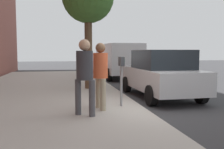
# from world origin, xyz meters

# --- Properties ---
(ground_plane) EXTENTS (80.00, 80.00, 0.00)m
(ground_plane) POSITION_xyz_m (0.00, 0.00, 0.00)
(ground_plane) COLOR #38383A
(ground_plane) RESTS_ON ground
(sidewalk_slab) EXTENTS (28.00, 6.00, 0.15)m
(sidewalk_slab) POSITION_xyz_m (0.00, 3.00, 0.07)
(sidewalk_slab) COLOR #B7B2A8
(sidewalk_slab) RESTS_ON ground_plane
(parking_meter) EXTENTS (0.36, 0.12, 1.41)m
(parking_meter) POSITION_xyz_m (0.11, 0.58, 1.17)
(parking_meter) COLOR gray
(parking_meter) RESTS_ON sidewalk_slab
(pedestrian_at_meter) EXTENTS (0.53, 0.39, 1.79)m
(pedestrian_at_meter) POSITION_xyz_m (-0.21, 1.23, 1.21)
(pedestrian_at_meter) COLOR tan
(pedestrian_at_meter) RESTS_ON sidewalk_slab
(pedestrian_bystander) EXTENTS (0.40, 0.47, 1.85)m
(pedestrian_bystander) POSITION_xyz_m (-0.84, 1.71, 1.26)
(pedestrian_bystander) COLOR #47474C
(pedestrian_bystander) RESTS_ON sidewalk_slab
(parked_sedan_near) EXTENTS (4.44, 2.04, 1.77)m
(parked_sedan_near) POSITION_xyz_m (1.99, -1.35, 0.89)
(parked_sedan_near) COLOR silver
(parked_sedan_near) RESTS_ON ground_plane
(parked_van_far) EXTENTS (5.25, 2.22, 2.18)m
(parked_van_far) POSITION_xyz_m (9.31, -1.35, 1.26)
(parked_van_far) COLOR silver
(parked_van_far) RESTS_ON ground_plane
(traffic_signal) EXTENTS (0.24, 0.44, 3.60)m
(traffic_signal) POSITION_xyz_m (9.69, 0.58, 2.58)
(traffic_signal) COLOR black
(traffic_signal) RESTS_ON sidewalk_slab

